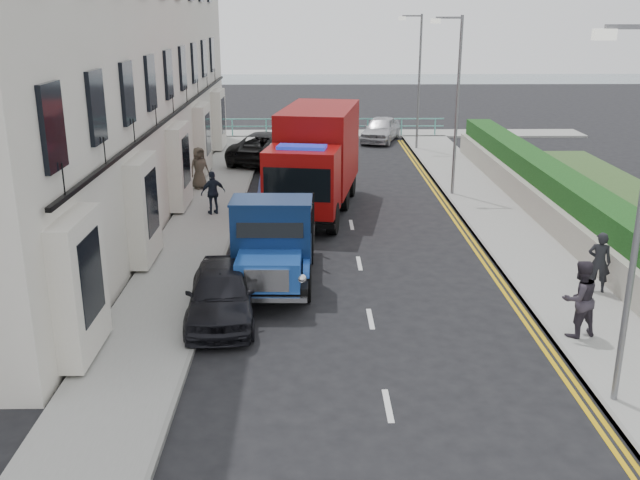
% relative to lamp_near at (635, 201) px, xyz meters
% --- Properties ---
extents(ground, '(120.00, 120.00, 0.00)m').
position_rel_lamp_near_xyz_m(ground, '(-4.18, 2.00, -4.00)').
color(ground, black).
rests_on(ground, ground).
extents(pavement_west, '(2.40, 38.00, 0.12)m').
position_rel_lamp_near_xyz_m(pavement_west, '(-9.38, 11.00, -3.94)').
color(pavement_west, gray).
rests_on(pavement_west, ground).
extents(pavement_east, '(2.60, 38.00, 0.12)m').
position_rel_lamp_near_xyz_m(pavement_east, '(1.12, 11.00, -3.94)').
color(pavement_east, gray).
rests_on(pavement_east, ground).
extents(promenade, '(30.00, 2.50, 0.12)m').
position_rel_lamp_near_xyz_m(promenade, '(-4.18, 31.00, -3.94)').
color(promenade, gray).
rests_on(promenade, ground).
extents(sea_plane, '(120.00, 120.00, 0.00)m').
position_rel_lamp_near_xyz_m(sea_plane, '(-4.18, 62.00, -4.00)').
color(sea_plane, '#4C6068').
rests_on(sea_plane, ground).
extents(terrace_west, '(6.31, 30.20, 14.25)m').
position_rel_lamp_near_xyz_m(terrace_west, '(-13.65, 15.00, 3.17)').
color(terrace_west, silver).
rests_on(terrace_west, ground).
extents(garden_east, '(1.45, 28.00, 1.75)m').
position_rel_lamp_near_xyz_m(garden_east, '(3.03, 11.00, -3.10)').
color(garden_east, '#B2AD9E').
rests_on(garden_east, ground).
extents(seafront_railing, '(13.00, 0.08, 1.11)m').
position_rel_lamp_near_xyz_m(seafront_railing, '(-4.18, 30.20, -3.42)').
color(seafront_railing, '#59B2A5').
rests_on(seafront_railing, ground).
extents(lamp_near, '(1.23, 0.18, 7.00)m').
position_rel_lamp_near_xyz_m(lamp_near, '(0.00, 0.00, 0.00)').
color(lamp_near, slate).
rests_on(lamp_near, ground).
extents(lamp_mid, '(1.23, 0.18, 7.00)m').
position_rel_lamp_near_xyz_m(lamp_mid, '(0.00, 16.00, 0.00)').
color(lamp_mid, slate).
rests_on(lamp_mid, ground).
extents(lamp_far, '(1.23, 0.18, 7.00)m').
position_rel_lamp_near_xyz_m(lamp_far, '(0.00, 26.00, 0.00)').
color(lamp_far, slate).
rests_on(lamp_far, ground).
extents(bedford_lorry, '(2.23, 5.32, 2.48)m').
position_rel_lamp_near_xyz_m(bedford_lorry, '(-6.63, 6.07, -2.85)').
color(bedford_lorry, black).
rests_on(bedford_lorry, ground).
extents(red_lorry, '(3.59, 7.46, 3.75)m').
position_rel_lamp_near_xyz_m(red_lorry, '(-5.41, 13.95, -2.00)').
color(red_lorry, black).
rests_on(red_lorry, ground).
extents(parked_car_front, '(1.84, 4.09, 1.36)m').
position_rel_lamp_near_xyz_m(parked_car_front, '(-7.78, 4.09, -3.32)').
color(parked_car_front, black).
rests_on(parked_car_front, ground).
extents(parked_car_mid, '(1.57, 4.12, 1.34)m').
position_rel_lamp_near_xyz_m(parked_car_mid, '(-6.78, 14.00, -3.33)').
color(parked_car_mid, '#4E62A9').
rests_on(parked_car_mid, ground).
extents(parked_car_rear, '(2.40, 5.08, 1.43)m').
position_rel_lamp_near_xyz_m(parked_car_rear, '(-6.78, 19.60, -3.28)').
color(parked_car_rear, silver).
rests_on(parked_car_rear, ground).
extents(seafront_car_left, '(4.10, 6.04, 1.54)m').
position_rel_lamp_near_xyz_m(seafront_car_left, '(-7.66, 22.88, -3.23)').
color(seafront_car_left, black).
rests_on(seafront_car_left, ground).
extents(seafront_car_right, '(2.89, 4.47, 1.41)m').
position_rel_lamp_near_xyz_m(seafront_car_right, '(-1.55, 28.69, -3.29)').
color(seafront_car_right, silver).
rests_on(seafront_car_right, ground).
extents(pedestrian_east_near, '(0.68, 0.56, 1.61)m').
position_rel_lamp_near_xyz_m(pedestrian_east_near, '(1.88, 5.44, -3.07)').
color(pedestrian_east_near, black).
rests_on(pedestrian_east_near, pavement_east).
extents(pedestrian_east_far, '(1.03, 0.91, 1.79)m').
position_rel_lamp_near_xyz_m(pedestrian_east_far, '(0.38, 2.78, -2.98)').
color(pedestrian_east_far, '#332D37').
rests_on(pedestrian_east_far, pavement_east).
extents(pedestrian_west_near, '(0.99, 0.77, 1.57)m').
position_rel_lamp_near_xyz_m(pedestrian_west_near, '(-9.12, 13.12, -3.09)').
color(pedestrian_west_near, '#1D2434').
rests_on(pedestrian_west_near, pavement_west).
extents(pedestrian_west_far, '(1.00, 0.95, 1.72)m').
position_rel_lamp_near_xyz_m(pedestrian_west_far, '(-10.18, 16.99, -3.02)').
color(pedestrian_west_far, '#463E32').
rests_on(pedestrian_west_far, pavement_west).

